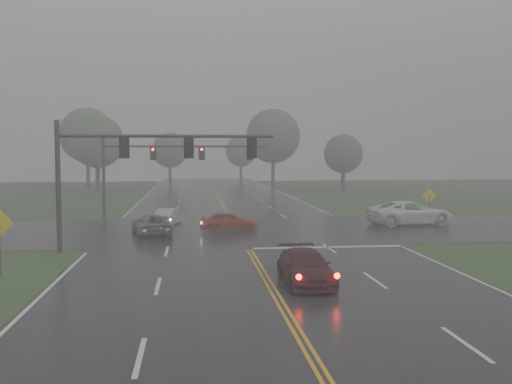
{
  "coord_description": "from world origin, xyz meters",
  "views": [
    {
      "loc": [
        -3.1,
        -16.88,
        5.4
      ],
      "look_at": [
        0.6,
        16.0,
        3.08
      ],
      "focal_mm": 40.0,
      "sensor_mm": 36.0,
      "label": 1
    }
  ],
  "objects": [
    {
      "name": "signal_gantry_near",
      "position": [
        -6.67,
        14.44,
        4.95
      ],
      "size": [
        11.7,
        0.31,
        7.1
      ],
      "color": "black",
      "rests_on": "ground"
    },
    {
      "name": "car_grey",
      "position": [
        -5.76,
        20.62,
        0.0
      ],
      "size": [
        3.09,
        5.09,
        1.32
      ],
      "primitive_type": "imported",
      "rotation": [
        0.0,
        0.0,
        3.34
      ],
      "color": "#575A5E",
      "rests_on": "ground"
    },
    {
      "name": "signal_gantry_far",
      "position": [
        -6.0,
        30.21,
        4.72
      ],
      "size": [
        13.31,
        0.34,
        6.65
      ],
      "color": "black",
      "rests_on": "ground"
    },
    {
      "name": "main_road",
      "position": [
        0.0,
        20.0,
        0.0
      ],
      "size": [
        18.0,
        160.0,
        0.02
      ],
      "primitive_type": "cube",
      "color": "black",
      "rests_on": "ground"
    },
    {
      "name": "pickup_white",
      "position": [
        13.0,
        23.69,
        0.0
      ],
      "size": [
        6.64,
        3.72,
        1.75
      ],
      "primitive_type": "imported",
      "rotation": [
        0.0,
        0.0,
        1.7
      ],
      "color": "white",
      "rests_on": "ground"
    },
    {
      "name": "sedan_red",
      "position": [
        -0.6,
        21.69,
        0.0
      ],
      "size": [
        4.03,
        1.93,
        1.33
      ],
      "primitive_type": "imported",
      "rotation": [
        0.0,
        0.0,
        1.48
      ],
      "color": "#A01C0E",
      "rests_on": "ground"
    },
    {
      "name": "tree_n_far",
      "position": [
        5.99,
        89.11,
        5.55
      ],
      "size": [
        5.75,
        5.75,
        8.44
      ],
      "color": "#332921",
      "rests_on": "ground"
    },
    {
      "name": "tree_e_near",
      "position": [
        17.52,
        59.46,
        5.14
      ],
      "size": [
        5.34,
        5.34,
        7.84
      ],
      "color": "#332921",
      "rests_on": "ground"
    },
    {
      "name": "sedan_maroon",
      "position": [
        1.5,
        5.83,
        0.0
      ],
      "size": [
        1.94,
        4.64,
        1.34
      ],
      "primitive_type": "imported",
      "rotation": [
        0.0,
        0.0,
        0.01
      ],
      "color": "#380A10",
      "rests_on": "ground"
    },
    {
      "name": "cross_street",
      "position": [
        0.0,
        22.0,
        0.0
      ],
      "size": [
        120.0,
        14.0,
        0.02
      ],
      "primitive_type": "cube",
      "color": "black",
      "rests_on": "ground"
    },
    {
      "name": "sedan_silver",
      "position": [
        -4.86,
        25.47,
        0.0
      ],
      "size": [
        2.23,
        4.02,
        1.25
      ],
      "primitive_type": "imported",
      "rotation": [
        0.0,
        0.0,
        2.89
      ],
      "color": "#AEB1B6",
      "rests_on": "ground"
    },
    {
      "name": "tree_ne_a",
      "position": [
        8.82,
        66.66,
        7.74
      ],
      "size": [
        8.01,
        8.01,
        11.76
      ],
      "color": "#332921",
      "rests_on": "ground"
    },
    {
      "name": "sign_diamond_east",
      "position": [
        14.76,
        24.37,
        1.8
      ],
      "size": [
        1.09,
        0.27,
        2.66
      ],
      "rotation": [
        0.0,
        0.0,
        -0.21
      ],
      "color": "black",
      "rests_on": "ground"
    },
    {
      "name": "tree_nw_a",
      "position": [
        -15.52,
        60.47,
        6.78
      ],
      "size": [
        7.02,
        7.02,
        10.31
      ],
      "color": "#332921",
      "rests_on": "ground"
    },
    {
      "name": "tree_nw_b",
      "position": [
        -18.59,
        70.69,
        7.92
      ],
      "size": [
        8.19,
        8.19,
        12.03
      ],
      "color": "#332921",
      "rests_on": "ground"
    },
    {
      "name": "ground",
      "position": [
        0.0,
        0.0,
        0.0
      ],
      "size": [
        180.0,
        180.0,
        0.0
      ],
      "primitive_type": "plane",
      "color": "#27421C",
      "rests_on": "ground"
    },
    {
      "name": "stop_bar",
      "position": [
        4.5,
        14.4,
        0.0
      ],
      "size": [
        8.5,
        0.5,
        0.01
      ],
      "primitive_type": "cube",
      "color": "silver",
      "rests_on": "ground"
    },
    {
      "name": "tree_n_mid",
      "position": [
        -6.77,
        79.58,
        5.72
      ],
      "size": [
        5.92,
        5.92,
        8.69
      ],
      "color": "#332921",
      "rests_on": "ground"
    }
  ]
}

